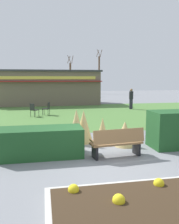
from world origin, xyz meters
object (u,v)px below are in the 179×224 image
object	(u,v)px
tree_left_bg	(99,74)
park_bench	(117,143)
cafe_chair_east	(47,108)
tree_right_bg	(70,78)
person_strolling	(131,99)
trash_bin	(176,133)
parked_car_west_slot	(12,94)
parked_car_center_slot	(52,93)
cafe_chair_west	(33,109)
food_kiosk	(45,87)

from	to	relation	value
tree_left_bg	park_bench	bearing A→B (deg)	-102.24
cafe_chair_east	tree_right_bg	size ratio (longest dim) A/B	0.15
cafe_chair_east	person_strolling	bearing A→B (deg)	16.55
trash_bin	parked_car_west_slot	size ratio (longest dim) A/B	0.21
cafe_chair_east	parked_car_center_slot	size ratio (longest dim) A/B	0.21
cafe_chair_east	parked_car_west_slot	size ratio (longest dim) A/B	0.21
cafe_chair_east	tree_right_bg	xyz separation A→B (m)	(3.78, 19.04, 2.03)
park_bench	trash_bin	xyz separation A→B (m)	(2.67, 1.02, -0.02)
person_strolling	parked_car_west_slot	distance (m)	16.14
cafe_chair_west	tree_right_bg	size ratio (longest dim) A/B	0.15
trash_bin	person_strolling	xyz separation A→B (m)	(2.16, 10.45, 0.40)
food_kiosk	cafe_chair_west	xyz separation A→B (m)	(-0.84, -7.73, -1.13)
person_strolling	tree_left_bg	size ratio (longest dim) A/B	0.24
person_strolling	tree_left_bg	distance (m)	19.96
food_kiosk	person_strolling	bearing A→B (deg)	-36.43
park_bench	cafe_chair_west	size ratio (longest dim) A/B	1.96
food_kiosk	person_strolling	distance (m)	8.65
cafe_chair_west	parked_car_west_slot	world-z (taller)	parked_car_west_slot
food_kiosk	parked_car_west_slot	distance (m)	7.94
cafe_chair_east	parked_car_west_slot	xyz separation A→B (m)	(-4.00, 13.98, 0.12)
parked_car_west_slot	parked_car_center_slot	bearing A→B (deg)	-0.06
cafe_chair_west	tree_right_bg	bearing A→B (deg)	76.57
cafe_chair_west	tree_right_bg	world-z (taller)	tree_right_bg
tree_left_bg	parked_car_west_slot	bearing A→B (deg)	-148.66
food_kiosk	cafe_chair_east	world-z (taller)	food_kiosk
park_bench	parked_car_center_slot	bearing A→B (deg)	93.01
park_bench	parked_car_center_slot	distance (m)	23.42
food_kiosk	parked_car_center_slot	distance (m)	6.94
cafe_chair_east	tree_left_bg	size ratio (longest dim) A/B	0.12
trash_bin	tree_right_bg	distance (m)	27.54
park_bench	cafe_chair_east	size ratio (longest dim) A/B	1.96
trash_bin	parked_car_center_slot	world-z (taller)	parked_car_center_slot
park_bench	cafe_chair_west	bearing A→B (deg)	108.39
cafe_chair_west	cafe_chair_east	size ratio (longest dim) A/B	1.00
person_strolling	tree_right_bg	xyz separation A→B (m)	(-3.09, 17.00, 1.70)
food_kiosk	park_bench	bearing A→B (deg)	-82.78
park_bench	person_strolling	bearing A→B (deg)	67.15
parked_car_center_slot	trash_bin	bearing A→B (deg)	-80.11
trash_bin	cafe_chair_east	bearing A→B (deg)	119.28
parked_car_west_slot	parked_car_center_slot	distance (m)	4.81
parked_car_west_slot	parked_car_center_slot	world-z (taller)	same
food_kiosk	parked_car_center_slot	world-z (taller)	food_kiosk
food_kiosk	person_strolling	xyz separation A→B (m)	(6.93, -5.11, -0.80)
cafe_chair_west	tree_left_bg	xyz separation A→B (m)	(9.71, 22.35, 2.67)
parked_car_west_slot	parked_car_center_slot	xyz separation A→B (m)	(4.81, -0.01, 0.00)
cafe_chair_west	parked_car_center_slot	size ratio (longest dim) A/B	0.21
park_bench	tree_left_bg	xyz separation A→B (m)	(6.77, 31.19, 2.72)
trash_bin	food_kiosk	world-z (taller)	food_kiosk
food_kiosk	cafe_chair_east	size ratio (longest dim) A/B	11.90
cafe_chair_west	parked_car_west_slot	size ratio (longest dim) A/B	0.21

